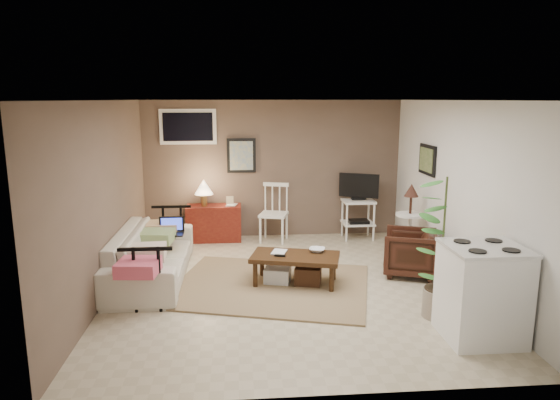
{
  "coord_description": "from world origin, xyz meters",
  "views": [
    {
      "loc": [
        -0.59,
        -6.19,
        2.42
      ],
      "look_at": [
        -0.05,
        0.35,
        1.08
      ],
      "focal_mm": 32.0,
      "sensor_mm": 36.0,
      "label": 1
    }
  ],
  "objects": [
    {
      "name": "book_table",
      "position": [
        -0.17,
        0.18,
        0.53
      ],
      "size": [
        0.18,
        0.07,
        0.25
      ],
      "primitive_type": "imported",
      "rotation": [
        0.0,
        0.0,
        -0.3
      ],
      "color": "#3A1F10",
      "rests_on": "coffee_table"
    },
    {
      "name": "spindle_chair",
      "position": [
        -0.01,
        2.14,
        0.47
      ],
      "size": [
        0.55,
        0.55,
        0.99
      ],
      "color": "white",
      "rests_on": "floor"
    },
    {
      "name": "sofa_end_rails",
      "position": [
        -1.67,
        0.45,
        0.39
      ],
      "size": [
        0.62,
        2.31,
        0.78
      ],
      "primitive_type": null,
      "color": "black",
      "rests_on": "floor"
    },
    {
      "name": "stove",
      "position": [
        1.84,
        -1.61,
        0.49
      ],
      "size": [
        0.76,
        0.71,
        0.99
      ],
      "color": "white",
      "rests_on": "floor"
    },
    {
      "name": "armchair",
      "position": [
        1.75,
        0.28,
        0.35
      ],
      "size": [
        0.83,
        0.86,
        0.7
      ],
      "primitive_type": "imported",
      "rotation": [
        0.0,
        0.0,
        -1.91
      ],
      "color": "black",
      "rests_on": "floor"
    },
    {
      "name": "side_table",
      "position": [
        1.99,
        1.01,
        0.72
      ],
      "size": [
        0.44,
        0.44,
        1.17
      ],
      "color": "white",
      "rests_on": "floor"
    },
    {
      "name": "floor",
      "position": [
        0.0,
        0.0,
        0.0
      ],
      "size": [
        5.0,
        5.0,
        0.0
      ],
      "primitive_type": "plane",
      "color": "#C1B293",
      "rests_on": "ground"
    },
    {
      "name": "sofa",
      "position": [
        -1.8,
        0.45,
        0.45
      ],
      "size": [
        0.68,
        2.31,
        0.9
      ],
      "primitive_type": "imported",
      "rotation": [
        0.0,
        0.0,
        1.57
      ],
      "color": "beige",
      "rests_on": "floor"
    },
    {
      "name": "art_back",
      "position": [
        -0.55,
        2.48,
        1.45
      ],
      "size": [
        0.5,
        0.03,
        0.6
      ],
      "primitive_type": "cube",
      "color": "black"
    },
    {
      "name": "laptop",
      "position": [
        -1.58,
        0.84,
        0.58
      ],
      "size": [
        0.36,
        0.26,
        0.24
      ],
      "color": "black",
      "rests_on": "sofa"
    },
    {
      "name": "potted_plant",
      "position": [
        1.63,
        -1.08,
        0.86
      ],
      "size": [
        0.41,
        0.41,
        1.63
      ],
      "color": "gray",
      "rests_on": "floor"
    },
    {
      "name": "rug",
      "position": [
        -0.21,
        -0.0,
        0.01
      ],
      "size": [
        2.92,
        2.57,
        0.02
      ],
      "primitive_type": "cube",
      "rotation": [
        0.0,
        0.0,
        -0.26
      ],
      "color": "#967557",
      "rests_on": "floor"
    },
    {
      "name": "window",
      "position": [
        -1.45,
        2.48,
        1.95
      ],
      "size": [
        0.96,
        0.03,
        0.6
      ],
      "primitive_type": "cube",
      "color": "white"
    },
    {
      "name": "art_right",
      "position": [
        2.23,
        1.05,
        1.52
      ],
      "size": [
        0.03,
        0.6,
        0.45
      ],
      "primitive_type": "cube",
      "color": "black"
    },
    {
      "name": "coffee_table",
      "position": [
        0.12,
        0.04,
        0.24
      ],
      "size": [
        1.25,
        0.85,
        0.43
      ],
      "color": "#3A1F10",
      "rests_on": "floor"
    },
    {
      "name": "bowl",
      "position": [
        0.43,
        0.15,
        0.51
      ],
      "size": [
        0.22,
        0.1,
        0.21
      ],
      "primitive_type": "imported",
      "rotation": [
        0.0,
        0.0,
        -0.26
      ],
      "color": "#3A1F10",
      "rests_on": "coffee_table"
    },
    {
      "name": "tv_stand",
      "position": [
        1.47,
        2.16,
        0.61
      ],
      "size": [
        0.64,
        0.44,
        1.15
      ],
      "color": "white",
      "rests_on": "floor"
    },
    {
      "name": "sofa_pillows",
      "position": [
        -1.74,
        0.18,
        0.56
      ],
      "size": [
        0.44,
        2.2,
        0.16
      ],
      "primitive_type": null,
      "color": "beige",
      "rests_on": "sofa"
    },
    {
      "name": "book_console",
      "position": [
        -0.81,
        2.23,
        0.73
      ],
      "size": [
        0.17,
        0.06,
        0.22
      ],
      "primitive_type": "imported",
      "rotation": [
        0.0,
        0.0,
        -0.24
      ],
      "color": "#3A1F10",
      "rests_on": "red_console"
    },
    {
      "name": "red_console",
      "position": [
        -1.06,
        2.25,
        0.37
      ],
      "size": [
        0.93,
        0.41,
        1.08
      ],
      "color": "maroon",
      "rests_on": "floor"
    }
  ]
}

